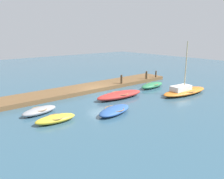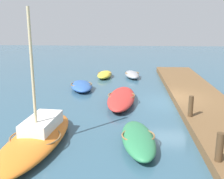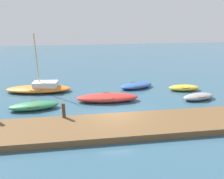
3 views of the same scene
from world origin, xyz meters
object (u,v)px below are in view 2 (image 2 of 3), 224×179
(sailboat_orange, at_px, (37,137))
(rowboat_green, at_px, (138,139))
(rowboat_grey, at_px, (132,74))
(mooring_post_mid_east, at_px, (191,106))
(motorboat_red, at_px, (121,98))
(rowboat_blue, at_px, (81,86))
(dinghy_yellow, at_px, (105,75))
(mooring_post_mid_west, at_px, (220,147))

(sailboat_orange, distance_m, rowboat_green, 4.35)
(rowboat_grey, bearing_deg, mooring_post_mid_east, -176.05)
(motorboat_red, height_order, rowboat_blue, motorboat_red)
(rowboat_green, xyz_separation_m, mooring_post_mid_east, (2.68, -2.75, 0.67))
(motorboat_red, xyz_separation_m, dinghy_yellow, (8.23, 1.83, -0.06))
(sailboat_orange, distance_m, mooring_post_mid_west, 7.32)
(dinghy_yellow, xyz_separation_m, sailboat_orange, (-14.76, 1.61, 0.11))
(mooring_post_mid_west, bearing_deg, dinghy_yellow, 18.42)
(mooring_post_mid_east, bearing_deg, rowboat_blue, 44.26)
(rowboat_grey, xyz_separation_m, mooring_post_mid_west, (-16.63, -2.90, 0.68))
(rowboat_green, bearing_deg, rowboat_grey, -5.11)
(rowboat_grey, xyz_separation_m, rowboat_green, (-14.65, -0.15, 0.02))
(rowboat_grey, height_order, rowboat_green, rowboat_green)
(dinghy_yellow, relative_size, sailboat_orange, 0.49)
(motorboat_red, height_order, rowboat_green, motorboat_red)
(rowboat_green, distance_m, mooring_post_mid_west, 3.45)
(mooring_post_mid_east, bearing_deg, motorboat_red, 45.64)
(dinghy_yellow, xyz_separation_m, rowboat_blue, (-4.74, 1.40, -0.00))
(dinghy_yellow, xyz_separation_m, rowboat_green, (-14.48, -2.73, 0.03))
(sailboat_orange, xyz_separation_m, mooring_post_mid_west, (-1.70, -7.09, 0.57))
(rowboat_blue, distance_m, rowboat_green, 10.59)
(motorboat_red, relative_size, rowboat_blue, 1.44)
(motorboat_red, xyz_separation_m, rowboat_blue, (3.50, 3.23, -0.07))
(dinghy_yellow, height_order, rowboat_blue, dinghy_yellow)
(rowboat_blue, bearing_deg, dinghy_yellow, -30.64)
(dinghy_yellow, bearing_deg, rowboat_blue, 168.41)
(dinghy_yellow, distance_m, mooring_post_mid_west, 17.36)
(rowboat_blue, height_order, rowboat_green, rowboat_green)
(dinghy_yellow, distance_m, rowboat_grey, 2.59)
(rowboat_blue, bearing_deg, mooring_post_mid_east, -149.87)
(sailboat_orange, height_order, rowboat_blue, sailboat_orange)
(rowboat_blue, bearing_deg, mooring_post_mid_west, -163.69)
(rowboat_green, relative_size, mooring_post_mid_west, 3.92)
(motorboat_red, bearing_deg, rowboat_grey, -1.62)
(rowboat_grey, distance_m, rowboat_blue, 6.32)
(motorboat_red, distance_m, mooring_post_mid_east, 5.15)
(rowboat_grey, xyz_separation_m, mooring_post_mid_east, (-11.97, -2.90, 0.70))
(rowboat_blue, bearing_deg, sailboat_orange, 164.69)
(rowboat_grey, bearing_deg, motorboat_red, 165.21)
(dinghy_yellow, distance_m, rowboat_green, 14.74)
(dinghy_yellow, height_order, sailboat_orange, sailboat_orange)
(rowboat_grey, bearing_deg, rowboat_green, 170.91)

